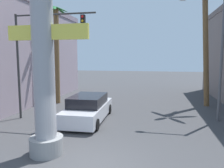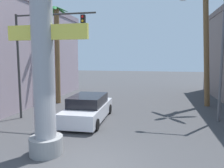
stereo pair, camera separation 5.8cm
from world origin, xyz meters
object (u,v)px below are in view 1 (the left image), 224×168
traffic_light_mast (39,47)px  car_lead (88,108)px  palm_tree_mid_left (56,47)px  street_lamp (215,45)px  neon_sign_pole (43,40)px  palm_tree_mid_right (206,35)px

traffic_light_mast → car_lead: (2.91, 0.41, -3.77)m
traffic_light_mast → palm_tree_mid_left: (-1.28, 4.99, 0.19)m
street_lamp → neon_sign_pole: bearing=-140.2°
neon_sign_pole → palm_tree_mid_left: 10.28m
neon_sign_pole → traffic_light_mast: size_ratio=1.53×
palm_tree_mid_left → neon_sign_pole: bearing=-67.1°
traffic_light_mast → palm_tree_mid_left: 5.16m
traffic_light_mast → palm_tree_mid_left: palm_tree_mid_left is taller
car_lead → neon_sign_pole: bearing=-92.2°
palm_tree_mid_left → car_lead: bearing=-47.6°
street_lamp → traffic_light_mast: bearing=-169.8°
car_lead → street_lamp: bearing=11.1°
neon_sign_pole → street_lamp: bearing=39.8°
traffic_light_mast → street_lamp: bearing=10.2°
neon_sign_pole → traffic_light_mast: (-2.72, 4.48, 0.01)m
street_lamp → traffic_light_mast: street_lamp is taller
palm_tree_mid_left → street_lamp: bearing=-15.0°
traffic_light_mast → car_lead: 4.78m
traffic_light_mast → palm_tree_mid_right: 12.42m
neon_sign_pole → traffic_light_mast: bearing=121.2°
neon_sign_pole → street_lamp: (7.62, 6.35, 0.07)m
street_lamp → palm_tree_mid_left: 12.03m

